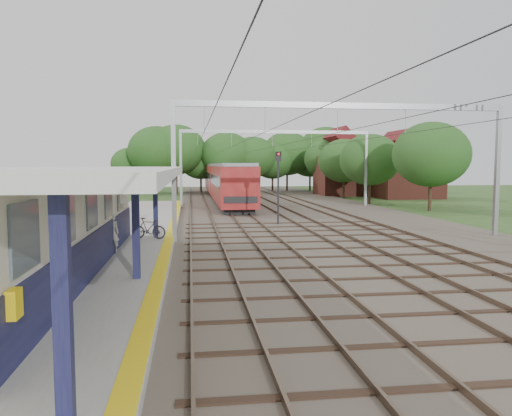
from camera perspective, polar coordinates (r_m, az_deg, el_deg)
ground at (r=11.22m, az=15.68°, el=-15.43°), size 160.00×160.00×0.00m
ballast_bed at (r=40.67m, az=4.14°, el=-0.46°), size 18.00×90.00×0.10m
platform at (r=24.16m, az=-15.30°, el=-4.04°), size 5.00×52.00×0.35m
yellow_stripe at (r=23.93m, az=-9.95°, el=-3.59°), size 0.45×52.00×0.01m
station_building at (r=17.38m, az=-23.05°, el=-1.49°), size 3.41×18.00×3.40m
canopy at (r=16.04m, az=-20.37°, el=3.82°), size 6.40×20.00×3.44m
rail_tracks at (r=40.23m, az=0.65°, el=-0.33°), size 11.80×88.00×0.15m
catenary_system at (r=35.79m, az=4.77°, el=7.55°), size 17.22×88.00×7.00m
tree_band at (r=67.26m, az=-0.68°, el=5.83°), size 31.72×30.88×8.82m
house_near at (r=61.11m, az=16.85°, el=3.90°), size 7.00×6.12×7.89m
house_far at (r=64.89m, az=10.62°, el=4.29°), size 8.00×6.12×8.66m
person at (r=20.66m, az=-16.19°, el=-2.81°), size 0.69×0.57×1.61m
bicycle at (r=24.33m, az=-12.19°, el=-2.30°), size 1.74×0.88×1.01m
train at (r=55.35m, az=-3.71°, el=3.18°), size 2.98×37.15×3.92m
signal_post at (r=31.74m, az=2.56°, el=3.45°), size 0.35×0.29×4.71m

